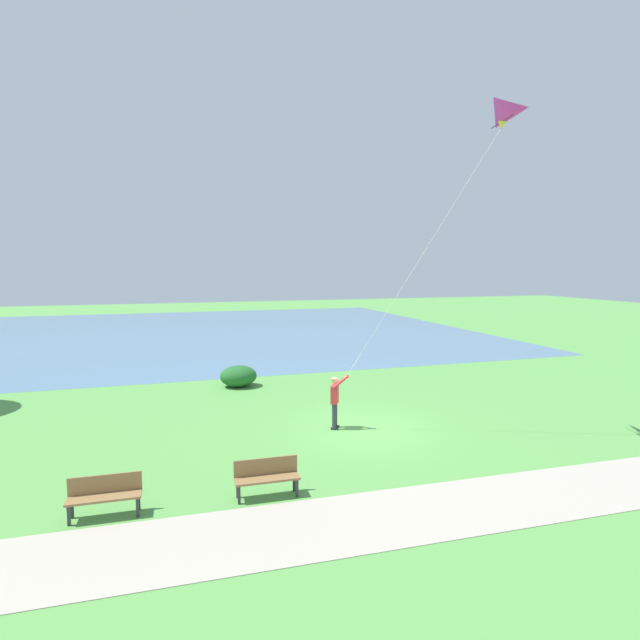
{
  "coord_description": "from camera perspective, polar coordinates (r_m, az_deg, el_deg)",
  "views": [
    {
      "loc": [
        -14.69,
        6.03,
        5.35
      ],
      "look_at": [
        0.19,
        1.44,
        3.65
      ],
      "focal_mm": 27.82,
      "sensor_mm": 36.0,
      "label": 1
    }
  ],
  "objects": [
    {
      "name": "lake_water",
      "position": [
        41.84,
        -14.24,
        -1.31
      ],
      "size": [
        36.0,
        44.0,
        0.01
      ],
      "primitive_type": "cube",
      "color": "teal",
      "rests_on": "ground"
    },
    {
      "name": "person_kite_flyer",
      "position": [
        16.49,
        1.77,
        -8.9
      ],
      "size": [
        0.51,
        0.62,
        1.83
      ],
      "color": "#232328",
      "rests_on": "ground"
    },
    {
      "name": "walkway_path",
      "position": [
        11.39,
        6.14,
        -21.78
      ],
      "size": [
        3.32,
        32.06,
        0.02
      ],
      "primitive_type": "cube",
      "rotation": [
        0.0,
        0.0,
        -0.03
      ],
      "color": "#ADA393",
      "rests_on": "ground"
    },
    {
      "name": "lakeside_shrub",
      "position": [
        22.49,
        -9.37,
        -6.38
      ],
      "size": [
        1.4,
        1.62,
        0.94
      ],
      "primitive_type": "ellipsoid",
      "color": "#236028",
      "rests_on": "ground"
    },
    {
      "name": "flying_kite",
      "position": [
        16.43,
        19.24,
        21.24
      ],
      "size": [
        2.82,
        4.21,
        8.4
      ],
      "color": "#E02D9E"
    },
    {
      "name": "park_bench_near_walkway",
      "position": [
        12.15,
        -6.15,
        -17.28
      ],
      "size": [
        0.48,
        1.51,
        0.88
      ],
      "color": "olive",
      "rests_on": "ground"
    },
    {
      "name": "park_bench_far_walkway",
      "position": [
        12.15,
        -23.52,
        -17.79
      ],
      "size": [
        0.48,
        1.51,
        0.88
      ],
      "color": "olive",
      "rests_on": "ground"
    },
    {
      "name": "ground_plane",
      "position": [
        16.76,
        5.0,
        -12.42
      ],
      "size": [
        120.0,
        120.0,
        0.0
      ],
      "primitive_type": "plane",
      "color": "#569947"
    }
  ]
}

